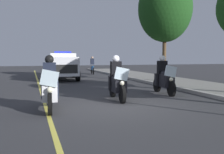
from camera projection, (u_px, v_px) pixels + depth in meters
ground_plane at (120, 105)px, 8.82m from camera, size 80.00×80.00×0.00m
curb_strip at (219, 97)px, 10.06m from camera, size 48.00×0.24×0.15m
lane_stripe_center at (47, 109)px, 8.08m from camera, size 48.00×0.12×0.01m
police_motorcycle_lead_left at (50, 88)px, 7.99m from camera, size 2.14×0.62×1.72m
police_motorcycle_lead_right at (117, 82)px, 9.84m from camera, size 2.14×0.62×1.72m
police_motorcycle_trailing at (164, 78)px, 11.40m from camera, size 2.14×0.62×1.72m
police_suv at (63, 65)px, 18.58m from camera, size 5.03×2.37×2.05m
cyclist_background at (92, 65)px, 24.22m from camera, size 1.76×0.34×1.69m
tree_far_back at (165, 9)px, 16.42m from camera, size 3.44×3.44×6.77m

